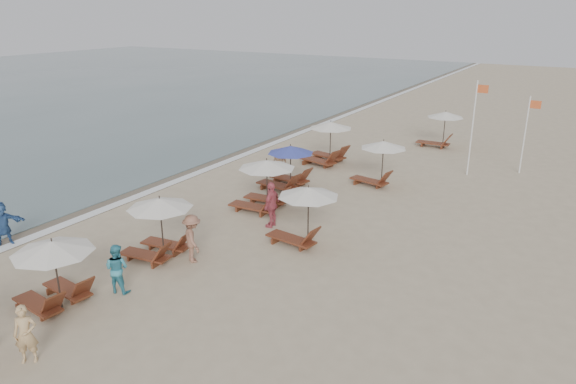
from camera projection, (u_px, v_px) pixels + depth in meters
The scene contains 19 objects.
ground at pixel (252, 351), 13.51m from camera, with size 160.00×160.00×0.00m, color tan.
wet_sand_band at pixel (162, 175), 27.66m from camera, with size 3.20×140.00×0.01m, color #6B5E4C.
foam_line at pixel (181, 179), 27.03m from camera, with size 0.50×140.00×0.02m, color white.
lounger_station_1 at pixel (52, 270), 15.21m from camera, with size 2.51×2.30×2.11m.
lounger_station_2 at pixel (157, 227), 18.23m from camera, with size 2.52×2.24×2.23m.
lounger_station_3 at pixel (262, 184), 22.68m from camera, with size 2.73×2.43×2.23m.
lounger_station_4 at pixel (286, 168), 25.45m from camera, with size 2.68×2.21×2.13m.
lounger_station_5 at pixel (326, 144), 29.45m from camera, with size 2.85×2.52×2.40m.
inland_station_0 at pixel (301, 210), 19.12m from camera, with size 2.69×2.24×2.22m.
inland_station_1 at pixel (378, 158), 25.68m from camera, with size 2.69×2.24×2.22m.
inland_station_2 at pixel (440, 126), 32.91m from camera, with size 2.73×2.24×2.22m.
beachgoer_near at pixel (26, 334), 12.87m from camera, with size 0.56×0.37×1.54m, color tan.
beachgoer_mid_a at pixel (117, 268), 16.10m from camera, with size 0.76×0.59×1.57m, color teal.
beachgoer_mid_b at pixel (192, 239), 18.03m from camera, with size 1.10×0.63×1.70m, color #8D5C47.
beachgoer_far_a at pixel (272, 205), 20.91m from camera, with size 1.09×0.45×1.86m, color #B54854.
beachgoer_far_b at pixel (280, 162), 27.07m from camera, with size 0.79×0.51×1.61m, color tan.
waterline_walker at pixel (2, 223), 19.34m from camera, with size 1.55×0.49×1.67m, color #2F558E.
flag_pole_near at pixel (473, 124), 26.89m from camera, with size 0.59×0.08×4.88m.
flag_pole_far at pixel (526, 131), 27.34m from camera, with size 0.60×0.08×4.05m.
Camera 1 is at (6.62, -9.36, 8.26)m, focal length 33.08 mm.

